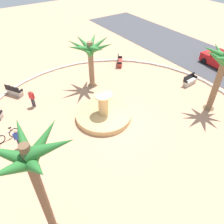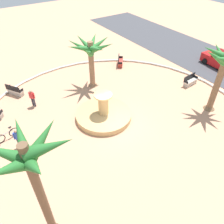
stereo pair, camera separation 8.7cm
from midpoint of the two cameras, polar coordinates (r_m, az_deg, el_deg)
ground_plane at (r=17.10m, az=1.10°, el=-3.10°), size 80.00×80.00×0.00m
plaza_curb at (r=17.03m, az=1.10°, el=-2.85°), size 21.80×21.80×0.20m
fountain at (r=17.50m, az=-2.03°, el=-0.59°), size 4.38×4.38×2.23m
palm_tree_near_fountain at (r=20.03m, az=-5.42°, el=15.28°), size 4.27×4.25×4.59m
palm_tree_by_curb at (r=8.59m, az=-19.72°, el=-13.43°), size 3.23×3.22×6.49m
palm_tree_mid_plaza at (r=18.35m, az=27.00°, el=10.67°), size 3.35×3.46×5.32m
bench_east at (r=21.87m, az=-23.59°, el=4.94°), size 1.62×1.27×1.00m
bench_north at (r=25.07m, az=2.23°, el=12.72°), size 1.57×1.38×1.00m
bench_southwest at (r=22.77m, az=19.61°, el=7.42°), size 0.61×1.63×1.00m
bicycle_red_frame at (r=17.32m, az=-25.29°, el=-5.44°), size 0.47×1.70×0.94m
person_cyclist_helmet at (r=16.07m, az=-22.94°, el=-6.03°), size 0.23×0.53×1.60m
person_cyclist_photo at (r=19.43m, az=-19.77°, el=3.59°), size 0.42×0.38×1.64m
parked_car_leftmost at (r=27.18m, az=26.33°, el=11.87°), size 4.12×2.15×1.67m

